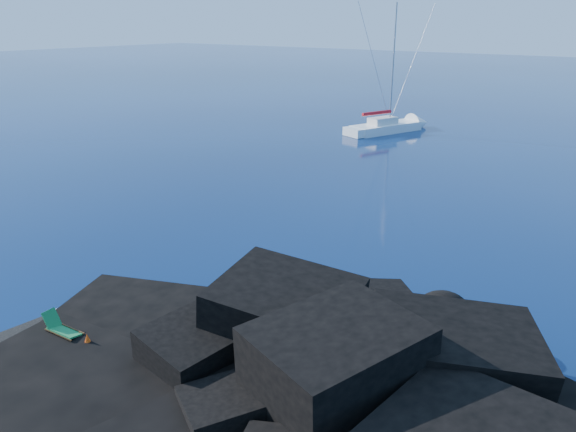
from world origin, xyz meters
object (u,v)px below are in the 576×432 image
(sailboat, at_px, (386,132))
(sunbather, at_px, (107,386))
(marker_cone, at_px, (88,341))
(deck_chair, at_px, (64,326))

(sailboat, bearing_deg, sunbather, -53.89)
(sunbather, distance_m, marker_cone, 3.00)
(sailboat, distance_m, deck_chair, 48.28)
(deck_chair, bearing_deg, marker_cone, 2.53)
(sunbather, height_order, marker_cone, marker_cone)
(sailboat, distance_m, sunbather, 50.27)
(deck_chair, bearing_deg, sailboat, 97.69)
(sailboat, distance_m, marker_cone, 48.41)
(sailboat, bearing_deg, marker_cone, -56.61)
(sailboat, height_order, sunbather, sailboat)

